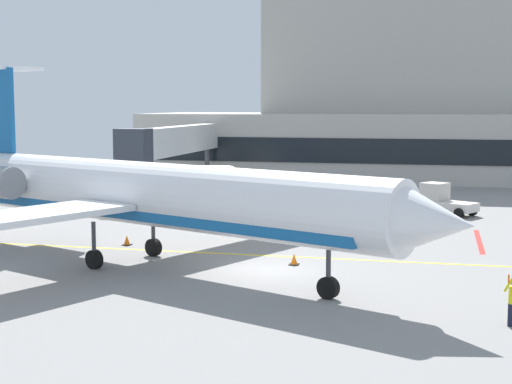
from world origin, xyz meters
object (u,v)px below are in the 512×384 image
Objects in this scene: baggage_tug at (226,191)px; pushback_tractor at (443,200)px; regional_jet at (136,193)px; fuel_tank at (193,177)px.

baggage_tug reaches higher than pushback_tractor.
regional_jet is at bearing -124.60° from pushback_tractor.
baggage_tug is 16.36m from pushback_tractor.
pushback_tractor is at bearing -23.66° from fuel_tank.
regional_jet is 25.51m from pushback_tractor.
regional_jet is 9.44× the size of baggage_tug.
regional_jet reaches higher than baggage_tug.
regional_jet is 23.00m from baggage_tug.
fuel_tank is at bearing 156.34° from pushback_tractor.
baggage_tug is at bearing -55.69° from fuel_tank.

